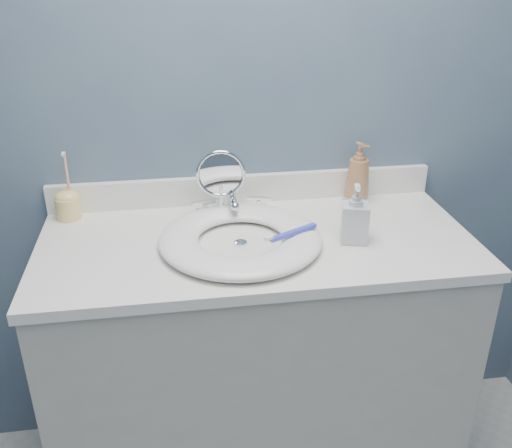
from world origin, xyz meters
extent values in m
cube|color=#4B5671|center=(0.00, 1.25, 1.20)|extent=(2.20, 0.02, 2.40)
cube|color=#B8B3A8|center=(0.00, 0.97, 0.42)|extent=(1.20, 0.55, 0.85)
cube|color=white|center=(0.00, 0.97, 0.86)|extent=(1.22, 0.57, 0.03)
cube|color=white|center=(0.00, 1.24, 0.93)|extent=(1.22, 0.02, 0.09)
cylinder|color=silver|center=(-0.05, 0.94, 0.88)|extent=(0.04, 0.04, 0.01)
cube|color=silver|center=(-0.05, 1.16, 0.89)|extent=(0.22, 0.05, 0.01)
cylinder|color=silver|center=(-0.05, 1.16, 0.92)|extent=(0.03, 0.03, 0.06)
cylinder|color=silver|center=(-0.05, 1.11, 0.94)|extent=(0.02, 0.09, 0.02)
sphere|color=silver|center=(-0.05, 1.06, 0.94)|extent=(0.03, 0.03, 0.03)
cylinder|color=silver|center=(-0.14, 1.16, 0.90)|extent=(0.02, 0.02, 0.03)
cube|color=silver|center=(-0.14, 1.16, 0.92)|extent=(0.08, 0.03, 0.01)
cylinder|color=silver|center=(0.04, 1.16, 0.90)|extent=(0.02, 0.02, 0.03)
cube|color=silver|center=(0.04, 1.16, 0.92)|extent=(0.08, 0.03, 0.01)
cylinder|color=silver|center=(-0.08, 1.12, 0.88)|extent=(0.08, 0.08, 0.01)
cylinder|color=silver|center=(-0.08, 1.12, 0.94)|extent=(0.01, 0.01, 0.11)
torus|color=silver|center=(-0.08, 1.12, 1.02)|extent=(0.15, 0.02, 0.15)
cylinder|color=white|center=(-0.08, 1.12, 1.02)|extent=(0.12, 0.01, 0.12)
imported|color=#A26C49|center=(0.36, 1.19, 0.98)|extent=(0.10, 0.10, 0.20)
imported|color=silver|center=(0.27, 0.92, 0.96)|extent=(0.09, 0.09, 0.16)
cylinder|color=#F9D87C|center=(-0.54, 1.19, 0.91)|extent=(0.07, 0.07, 0.07)
ellipsoid|color=#F9D87C|center=(-0.54, 1.19, 0.95)|extent=(0.07, 0.06, 0.04)
cylinder|color=#F8AF8D|center=(-0.53, 1.19, 1.01)|extent=(0.01, 0.02, 0.14)
cube|color=white|center=(-0.53, 1.19, 1.09)|extent=(0.01, 0.02, 0.01)
cube|color=blue|center=(0.09, 0.91, 0.92)|extent=(0.14, 0.08, 0.01)
cube|color=white|center=(0.01, 0.87, 0.93)|extent=(0.03, 0.02, 0.01)
camera|label=1|loc=(-0.22, -0.44, 1.62)|focal=40.00mm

